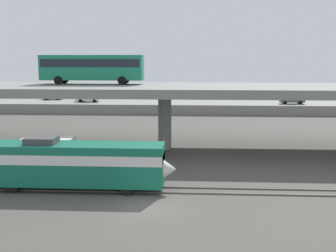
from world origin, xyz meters
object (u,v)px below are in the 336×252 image
(train_locomotive, at_px, (82,162))
(parked_car_1, at_px, (87,96))
(service_truck_west, at_px, (39,153))
(parked_car_0, at_px, (88,98))
(parked_car_2, at_px, (292,100))
(parked_car_3, at_px, (53,96))
(transit_bus_on_overpass, at_px, (92,67))

(train_locomotive, height_order, parked_car_1, train_locomotive)
(service_truck_west, bearing_deg, train_locomotive, 133.70)
(parked_car_0, xyz_separation_m, parked_car_2, (38.16, -1.02, 0.00))
(service_truck_west, bearing_deg, parked_car_3, -73.37)
(service_truck_west, xyz_separation_m, parked_car_3, (-14.32, 47.95, 0.93))
(service_truck_west, bearing_deg, transit_bus_on_overpass, -100.71)
(train_locomotive, relative_size, transit_bus_on_overpass, 1.28)
(train_locomotive, xyz_separation_m, service_truck_west, (-5.51, 5.77, -0.56))
(parked_car_3, bearing_deg, service_truck_west, -73.37)
(service_truck_west, xyz_separation_m, parked_car_2, (32.17, 42.63, 0.93))
(train_locomotive, bearing_deg, parked_car_0, 103.10)
(parked_car_3, bearing_deg, parked_car_0, -27.33)
(transit_bus_on_overpass, bearing_deg, parked_car_3, 115.00)
(train_locomotive, relative_size, parked_car_3, 3.73)
(train_locomotive, height_order, transit_bus_on_overpass, transit_bus_on_overpass)
(parked_car_1, bearing_deg, transit_bus_on_overpass, -74.84)
(parked_car_2, height_order, parked_car_3, same)
(parked_car_1, distance_m, parked_car_2, 39.40)
(train_locomotive, distance_m, parked_car_2, 55.25)
(transit_bus_on_overpass, xyz_separation_m, parked_car_0, (-8.31, 31.38, -6.71))
(transit_bus_on_overpass, relative_size, parked_car_0, 2.77)
(transit_bus_on_overpass, relative_size, service_truck_west, 1.76)
(parked_car_3, bearing_deg, train_locomotive, -69.74)
(train_locomotive, relative_size, service_truck_west, 2.26)
(parked_car_3, bearing_deg, parked_car_2, -6.54)
(parked_car_0, relative_size, parked_car_2, 0.97)
(parked_car_1, xyz_separation_m, parked_car_3, (-7.30, 1.21, -0.00))
(train_locomotive, bearing_deg, service_truck_west, 133.70)
(train_locomotive, xyz_separation_m, parked_car_1, (-12.53, 52.52, 0.38))
(transit_bus_on_overpass, xyz_separation_m, parked_car_3, (-16.64, 35.69, -6.71))
(parked_car_0, bearing_deg, parked_car_2, -1.53)
(parked_car_1, bearing_deg, train_locomotive, -76.58)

